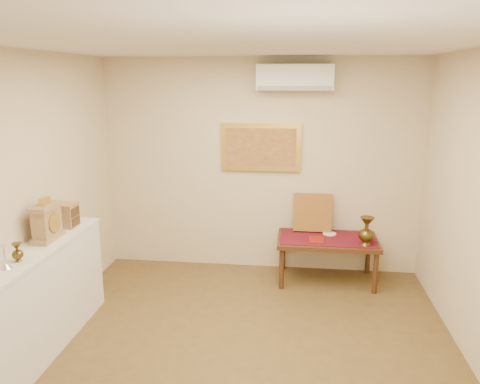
# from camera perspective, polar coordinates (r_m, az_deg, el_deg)

# --- Properties ---
(floor) EXTENTS (4.50, 4.50, 0.00)m
(floor) POSITION_cam_1_polar(r_m,az_deg,el_deg) (4.36, -0.09, -20.38)
(floor) COLOR brown
(floor) RESTS_ON ground
(ceiling) EXTENTS (4.50, 4.50, 0.00)m
(ceiling) POSITION_cam_1_polar(r_m,az_deg,el_deg) (3.62, -0.11, 17.77)
(ceiling) COLOR silver
(ceiling) RESTS_ON ground
(wall_back) EXTENTS (4.00, 0.02, 2.70)m
(wall_back) POSITION_cam_1_polar(r_m,az_deg,el_deg) (5.95, 2.55, 3.13)
(wall_back) COLOR beige
(wall_back) RESTS_ON ground
(wall_left) EXTENTS (0.02, 4.50, 2.70)m
(wall_left) POSITION_cam_1_polar(r_m,az_deg,el_deg) (4.47, -26.48, -1.92)
(wall_left) COLOR beige
(wall_left) RESTS_ON ground
(candlestick) EXTENTS (0.09, 0.09, 0.20)m
(candlestick) POSITION_cam_1_polar(r_m,az_deg,el_deg) (4.15, -26.79, -7.07)
(candlestick) COLOR silver
(candlestick) RESTS_ON display_ledge
(brass_urn_small) EXTENTS (0.09, 0.09, 0.21)m
(brass_urn_small) POSITION_cam_1_polar(r_m,az_deg,el_deg) (4.25, -25.54, -6.35)
(brass_urn_small) COLOR brown
(brass_urn_small) RESTS_ON display_ledge
(table_cloth) EXTENTS (1.14, 0.59, 0.01)m
(table_cloth) POSITION_cam_1_polar(r_m,az_deg,el_deg) (5.79, 10.63, -5.54)
(table_cloth) COLOR maroon
(table_cloth) RESTS_ON low_table
(brass_urn_tall) EXTENTS (0.18, 0.18, 0.41)m
(brass_urn_tall) POSITION_cam_1_polar(r_m,az_deg,el_deg) (5.59, 15.19, -4.26)
(brass_urn_tall) COLOR brown
(brass_urn_tall) RESTS_ON table_cloth
(plate) EXTENTS (0.17, 0.17, 0.01)m
(plate) POSITION_cam_1_polar(r_m,az_deg,el_deg) (5.92, 10.86, -5.02)
(plate) COLOR white
(plate) RESTS_ON table_cloth
(menu) EXTENTS (0.19, 0.26, 0.01)m
(menu) POSITION_cam_1_polar(r_m,az_deg,el_deg) (5.68, 9.31, -5.78)
(menu) COLOR maroon
(menu) RESTS_ON table_cloth
(cushion) EXTENTS (0.48, 0.20, 0.49)m
(cushion) POSITION_cam_1_polar(r_m,az_deg,el_deg) (5.96, 8.82, -2.47)
(cushion) COLOR maroon
(cushion) RESTS_ON table_cloth
(display_ledge) EXTENTS (0.37, 2.02, 0.98)m
(display_ledge) POSITION_cam_1_polar(r_m,az_deg,el_deg) (4.67, -23.49, -12.23)
(display_ledge) COLOR silver
(display_ledge) RESTS_ON floor
(mantel_clock) EXTENTS (0.17, 0.36, 0.41)m
(mantel_clock) POSITION_cam_1_polar(r_m,az_deg,el_deg) (4.67, -22.47, -3.38)
(mantel_clock) COLOR #A57F55
(mantel_clock) RESTS_ON display_ledge
(wooden_chest) EXTENTS (0.16, 0.21, 0.24)m
(wooden_chest) POSITION_cam_1_polar(r_m,az_deg,el_deg) (5.02, -20.19, -2.65)
(wooden_chest) COLOR #A57F55
(wooden_chest) RESTS_ON display_ledge
(low_table) EXTENTS (1.20, 0.70, 0.55)m
(low_table) POSITION_cam_1_polar(r_m,az_deg,el_deg) (5.82, 10.60, -6.19)
(low_table) COLOR #472615
(low_table) RESTS_ON floor
(painting) EXTENTS (1.00, 0.06, 0.60)m
(painting) POSITION_cam_1_polar(r_m,az_deg,el_deg) (5.88, 2.55, 5.48)
(painting) COLOR gold
(painting) RESTS_ON wall_back
(ac_unit) EXTENTS (0.90, 0.25, 0.30)m
(ac_unit) POSITION_cam_1_polar(r_m,az_deg,el_deg) (5.70, 6.69, 13.69)
(ac_unit) COLOR silver
(ac_unit) RESTS_ON wall_back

